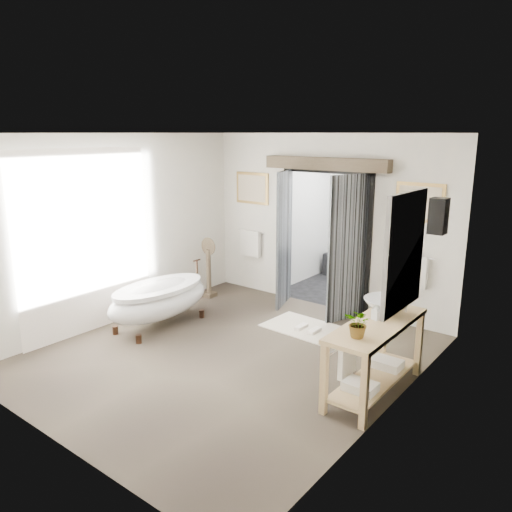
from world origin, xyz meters
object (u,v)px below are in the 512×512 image
vanity (373,352)px  clawfoot_tub (159,299)px  rug (305,327)px  basin (387,306)px

vanity → clawfoot_tub: bearing=-178.2°
clawfoot_tub → rug: size_ratio=1.51×
rug → basin: 2.04m
vanity → basin: size_ratio=3.00×
vanity → rug: 2.09m
clawfoot_tub → basin: 3.51m
basin → vanity: bearing=-78.5°
rug → basin: basin is taller
vanity → rug: size_ratio=1.33×
clawfoot_tub → rug: 2.27m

